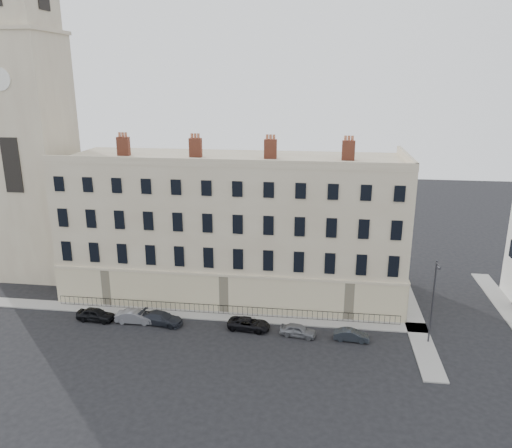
{
  "coord_description": "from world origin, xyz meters",
  "views": [
    {
      "loc": [
        3.39,
        -39.71,
        23.25
      ],
      "look_at": [
        -3.25,
        10.0,
        8.38
      ],
      "focal_mm": 35.0,
      "sensor_mm": 36.0,
      "label": 1
    }
  ],
  "objects_px": {
    "car_c": "(162,318)",
    "car_f": "(351,335)",
    "car_d": "(249,324)",
    "car_a": "(96,314)",
    "car_b": "(135,317)",
    "streetlamp": "(433,299)",
    "car_e": "(298,330)"
  },
  "relations": [
    {
      "from": "car_a",
      "to": "streetlamp",
      "type": "bearing_deg",
      "value": -86.11
    },
    {
      "from": "car_d",
      "to": "streetlamp",
      "type": "distance_m",
      "value": 16.97
    },
    {
      "from": "car_b",
      "to": "car_e",
      "type": "bearing_deg",
      "value": -92.81
    },
    {
      "from": "car_f",
      "to": "car_b",
      "type": "bearing_deg",
      "value": 91.55
    },
    {
      "from": "car_c",
      "to": "car_e",
      "type": "distance_m",
      "value": 13.33
    },
    {
      "from": "car_d",
      "to": "streetlamp",
      "type": "height_order",
      "value": "streetlamp"
    },
    {
      "from": "car_a",
      "to": "car_d",
      "type": "relative_size",
      "value": 0.93
    },
    {
      "from": "car_c",
      "to": "car_f",
      "type": "height_order",
      "value": "car_c"
    },
    {
      "from": "car_a",
      "to": "car_d",
      "type": "distance_m",
      "value": 15.32
    },
    {
      "from": "car_d",
      "to": "streetlamp",
      "type": "relative_size",
      "value": 0.51
    },
    {
      "from": "car_c",
      "to": "car_f",
      "type": "xyz_separation_m",
      "value": [
        18.2,
        -0.75,
        -0.08
      ]
    },
    {
      "from": "car_a",
      "to": "car_e",
      "type": "bearing_deg",
      "value": -87.02
    },
    {
      "from": "car_c",
      "to": "car_e",
      "type": "bearing_deg",
      "value": -82.51
    },
    {
      "from": "car_d",
      "to": "car_a",
      "type": "bearing_deg",
      "value": 96.79
    },
    {
      "from": "car_a",
      "to": "car_d",
      "type": "height_order",
      "value": "car_a"
    },
    {
      "from": "car_d",
      "to": "car_f",
      "type": "relative_size",
      "value": 1.26
    },
    {
      "from": "car_c",
      "to": "car_b",
      "type": "bearing_deg",
      "value": 100.26
    },
    {
      "from": "car_e",
      "to": "car_f",
      "type": "xyz_separation_m",
      "value": [
        4.88,
        -0.19,
        -0.05
      ]
    },
    {
      "from": "car_b",
      "to": "car_c",
      "type": "relative_size",
      "value": 0.9
    },
    {
      "from": "car_c",
      "to": "car_d",
      "type": "relative_size",
      "value": 1.05
    },
    {
      "from": "car_a",
      "to": "car_b",
      "type": "xyz_separation_m",
      "value": [
        4.03,
        0.1,
        -0.02
      ]
    },
    {
      "from": "car_f",
      "to": "streetlamp",
      "type": "relative_size",
      "value": 0.41
    },
    {
      "from": "car_f",
      "to": "car_a",
      "type": "bearing_deg",
      "value": 92.1
    },
    {
      "from": "car_b",
      "to": "car_c",
      "type": "bearing_deg",
      "value": -90.51
    },
    {
      "from": "car_d",
      "to": "car_b",
      "type": "bearing_deg",
      "value": 96.56
    },
    {
      "from": "car_b",
      "to": "car_e",
      "type": "height_order",
      "value": "car_b"
    },
    {
      "from": "car_f",
      "to": "streetlamp",
      "type": "xyz_separation_m",
      "value": [
        6.93,
        0.43,
        3.89
      ]
    },
    {
      "from": "car_d",
      "to": "streetlamp",
      "type": "xyz_separation_m",
      "value": [
        16.52,
        -0.41,
        3.86
      ]
    },
    {
      "from": "car_a",
      "to": "car_b",
      "type": "relative_size",
      "value": 0.99
    },
    {
      "from": "car_a",
      "to": "car_c",
      "type": "height_order",
      "value": "car_a"
    },
    {
      "from": "car_c",
      "to": "car_f",
      "type": "distance_m",
      "value": 18.22
    },
    {
      "from": "car_b",
      "to": "car_f",
      "type": "height_order",
      "value": "car_b"
    }
  ]
}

